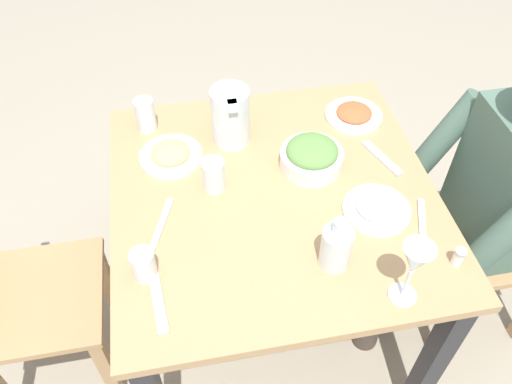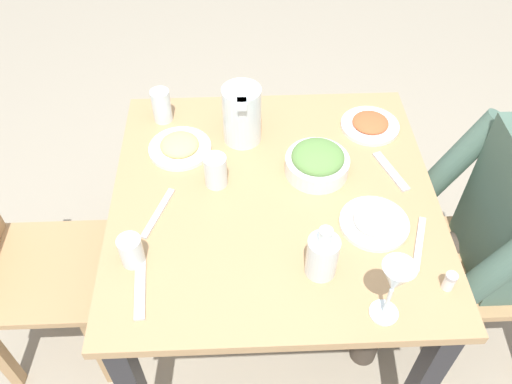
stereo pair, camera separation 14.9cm
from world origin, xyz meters
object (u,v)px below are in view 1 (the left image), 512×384
water_glass_near_left (144,265)px  water_glass_near_right (146,115)px  water_glass_center (214,175)px  dining_table (273,219)px  plate_fries (171,154)px  salt_shaker (459,257)px  oil_carafe (336,249)px  diner_near (474,203)px  plate_rice_curry (354,114)px  plate_yoghurt (377,207)px  water_pitcher (231,116)px  wine_glass (415,263)px  chair_far (5,294)px  salad_bowl (312,156)px

water_glass_near_left → water_glass_near_right: water_glass_near_right is taller
water_glass_center → dining_table: bearing=-108.0°
plate_fries → salt_shaker: 0.87m
plate_fries → oil_carafe: size_ratio=1.19×
dining_table → diner_near: size_ratio=0.80×
water_glass_center → plate_rice_curry: bearing=-65.2°
water_glass_near_right → plate_yoghurt: bearing=-128.0°
plate_yoghurt → water_glass_near_left: size_ratio=2.18×
water_glass_near_right → water_pitcher: bearing=-111.7°
plate_yoghurt → wine_glass: (-0.27, 0.03, 0.12)m
water_glass_near_right → dining_table: bearing=-135.7°
plate_rice_curry → water_glass_center: water_glass_center is taller
chair_far → oil_carafe: bearing=-104.4°
plate_yoghurt → water_glass_near_right: water_glass_near_right is taller
diner_near → dining_table: bearing=84.7°
salad_bowl → water_pitcher: bearing=53.2°
water_glass_center → salt_shaker: water_glass_center is taller
oil_carafe → plate_rice_curry: bearing=-22.8°
water_pitcher → plate_yoghurt: size_ratio=1.00×
dining_table → water_glass_center: 0.25m
plate_yoghurt → wine_glass: bearing=173.8°
chair_far → plate_rice_curry: (0.31, -1.17, 0.27)m
water_pitcher → chair_far: bearing=110.2°
wine_glass → oil_carafe: 0.21m
water_glass_near_right → wine_glass: 0.95m
plate_yoghurt → water_glass_center: size_ratio=1.88×
dining_table → water_glass_near_right: bearing=44.3°
salt_shaker → wine_glass: bearing=110.8°
salad_bowl → water_glass_center: water_glass_center is taller
plate_yoghurt → water_glass_near_left: bearing=98.2°
dining_table → water_pitcher: 0.34m
chair_far → salad_bowl: size_ratio=4.61×
water_pitcher → plate_yoghurt: bearing=-136.8°
water_pitcher → wine_glass: size_ratio=0.97×
water_glass_center → salt_shaker: bearing=-123.6°
plate_rice_curry → water_pitcher: bearing=94.6°
plate_fries → plate_rice_curry: (0.08, -0.61, -0.00)m
dining_table → plate_rice_curry: (0.28, -0.33, 0.14)m
water_pitcher → water_glass_center: (-0.20, 0.08, -0.05)m
plate_fries → plate_rice_curry: plate_fries is taller
salad_bowl → plate_yoghurt: size_ratio=1.00×
chair_far → salt_shaker: chair_far is taller
chair_far → oil_carafe: oil_carafe is taller
salad_bowl → water_glass_center: bearing=96.4°
salad_bowl → wine_glass: 0.50m
water_glass_near_left → salt_shaker: water_glass_near_left is taller
diner_near → water_pitcher: (0.31, 0.72, 0.21)m
wine_glass → dining_table: bearing=31.0°
water_glass_near_right → oil_carafe: (-0.62, -0.45, -0.00)m
water_pitcher → water_glass_center: 0.22m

